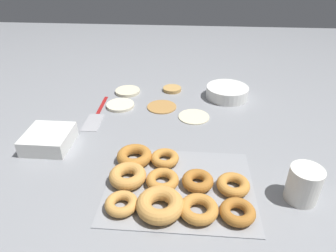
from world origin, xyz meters
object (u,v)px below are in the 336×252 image
at_px(pancake_1, 162,106).
at_px(container_stack, 49,139).
at_px(batter_bowl, 227,92).
at_px(pancake_0, 120,105).
at_px(paper_cup, 304,184).
at_px(donut_tray, 170,185).
at_px(pancake_2, 128,91).
at_px(pancake_3, 194,116).
at_px(pancake_4, 172,89).
at_px(spatula, 95,118).

bearing_deg(pancake_1, container_stack, -138.98).
distance_m(pancake_1, batter_bowl, 0.29).
xyz_separation_m(pancake_0, paper_cup, (0.58, -0.47, 0.04)).
relative_size(donut_tray, paper_cup, 4.17).
relative_size(pancake_1, pancake_2, 1.10).
bearing_deg(pancake_2, pancake_3, -33.88).
bearing_deg(container_stack, pancake_3, 25.58).
relative_size(pancake_2, pancake_4, 1.32).
height_order(pancake_2, pancake_4, pancake_4).
height_order(pancake_0, spatula, pancake_0).
distance_m(donut_tray, spatula, 0.48).
xyz_separation_m(donut_tray, container_stack, (-0.41, 0.18, 0.01)).
height_order(donut_tray, container_stack, container_stack).
distance_m(pancake_0, pancake_2, 0.13).
xyz_separation_m(pancake_3, donut_tray, (-0.06, -0.40, 0.01)).
relative_size(pancake_3, paper_cup, 1.23).
bearing_deg(container_stack, pancake_1, 41.02).
distance_m(pancake_2, paper_cup, 0.83).
bearing_deg(paper_cup, pancake_4, 120.50).
distance_m(pancake_4, container_stack, 0.59).
relative_size(pancake_0, donut_tray, 0.28).
height_order(pancake_4, spatula, pancake_4).
xyz_separation_m(pancake_1, pancake_2, (-0.17, 0.13, 0.00)).
bearing_deg(batter_bowl, pancake_1, -157.21).
xyz_separation_m(pancake_0, pancake_3, (0.30, -0.07, -0.00)).
distance_m(pancake_3, donut_tray, 0.41).
height_order(pancake_3, pancake_4, pancake_4).
relative_size(pancake_3, batter_bowl, 0.66).
xyz_separation_m(pancake_2, batter_bowl, (0.44, -0.01, 0.02)).
bearing_deg(pancake_2, paper_cup, -46.47).
height_order(pancake_4, paper_cup, paper_cup).
xyz_separation_m(batter_bowl, paper_cup, (0.14, -0.59, 0.02)).
bearing_deg(pancake_1, pancake_3, -28.49).
bearing_deg(batter_bowl, paper_cup, -76.84).
xyz_separation_m(pancake_4, container_stack, (-0.37, -0.46, 0.02)).
distance_m(pancake_0, batter_bowl, 0.46).
relative_size(pancake_0, batter_bowl, 0.63).
height_order(pancake_1, container_stack, container_stack).
relative_size(pancake_4, batter_bowl, 0.46).
bearing_deg(donut_tray, batter_bowl, 71.05).
bearing_deg(pancake_3, batter_bowl, 52.78).
bearing_deg(pancake_4, pancake_0, -139.65).
distance_m(pancake_2, container_stack, 0.46).
bearing_deg(pancake_3, container_stack, -154.42).
height_order(pancake_1, pancake_3, same).
bearing_deg(container_stack, paper_cup, -13.48).
xyz_separation_m(pancake_1, container_stack, (-0.34, -0.30, 0.02)).
height_order(pancake_2, spatula, pancake_2).
xyz_separation_m(pancake_2, paper_cup, (0.57, -0.60, 0.04)).
height_order(pancake_3, batter_bowl, batter_bowl).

